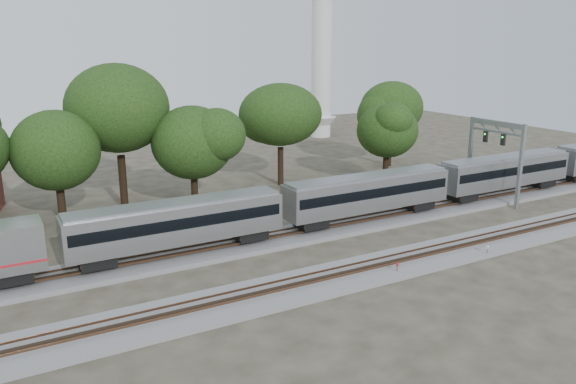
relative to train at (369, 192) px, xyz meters
name	(u,v)px	position (x,y,z in m)	size (l,w,h in m)	color
ground	(327,259)	(-8.81, -6.00, -3.30)	(160.00, 160.00, 0.00)	#383328
track_far	(291,236)	(-8.81, 0.00, -3.09)	(160.00, 5.00, 0.73)	slate
track_near	(355,273)	(-8.81, -10.00, -3.09)	(160.00, 5.00, 0.73)	slate
train	(369,192)	(0.00, 0.00, 0.00)	(93.69, 3.23, 4.77)	#ABADB2
switch_stand_red	(397,267)	(-5.97, -11.60, -2.58)	(0.34, 0.17, 1.13)	#512D19
switch_stand_white	(487,250)	(3.13, -12.28, -2.59)	(0.35, 0.08, 1.11)	#512D19
switch_lever	(429,269)	(-3.08, -12.05, -3.15)	(0.50, 0.30, 0.30)	#512D19
signal_gantry	(496,143)	(17.31, 0.00, 3.36)	(0.63, 7.52, 9.14)	gray
tree_2	(56,151)	(-26.70, 13.94, 4.24)	(7.68, 7.68, 10.83)	black
tree_3	(117,108)	(-19.97, 17.15, 7.56)	(11.04, 11.04, 15.57)	black
tree_4	(193,143)	(-13.46, 12.83, 4.04)	(7.48, 7.48, 10.55)	black
tree_5	(280,115)	(-0.17, 18.08, 5.58)	(9.04, 9.04, 12.75)	black
tree_6	(387,131)	(11.29, 11.52, 3.64)	(7.08, 7.08, 9.98)	black
tree_7	(392,108)	(19.07, 20.31, 5.07)	(8.53, 8.53, 12.02)	black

